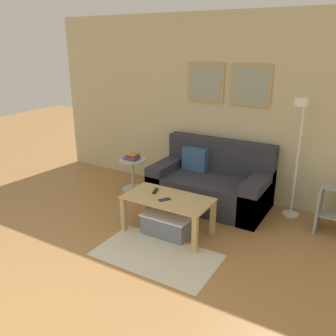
# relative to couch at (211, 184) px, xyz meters

# --- Properties ---
(wall_back) EXTENTS (5.60, 0.09, 2.55)m
(wall_back) POSITION_rel_couch_xyz_m (-0.16, 0.45, 0.99)
(wall_back) COLOR #C6BC93
(wall_back) RESTS_ON ground_plane
(area_rug) EXTENTS (1.31, 0.75, 0.01)m
(area_rug) POSITION_rel_couch_xyz_m (0.05, -1.50, -0.29)
(area_rug) COLOR beige
(area_rug) RESTS_ON ground_plane
(couch) EXTENTS (1.57, 0.87, 0.87)m
(couch) POSITION_rel_couch_xyz_m (0.00, 0.00, 0.00)
(couch) COLOR #2D2D38
(couch) RESTS_ON ground_plane
(coffee_table) EXTENTS (1.03, 0.55, 0.45)m
(coffee_table) POSITION_rel_couch_xyz_m (-0.10, -1.00, 0.07)
(coffee_table) COLOR tan
(coffee_table) RESTS_ON ground_plane
(storage_bin) EXTENTS (0.58, 0.39, 0.25)m
(storage_bin) POSITION_rel_couch_xyz_m (-0.09, -1.03, -0.16)
(storage_bin) COLOR slate
(storage_bin) RESTS_ON ground_plane
(floor_lamp) EXTENTS (0.22, 0.41, 1.56)m
(floor_lamp) POSITION_rel_couch_xyz_m (1.06, 0.10, 0.71)
(floor_lamp) COLOR white
(floor_lamp) RESTS_ON ground_plane
(side_table) EXTENTS (0.40, 0.40, 0.48)m
(side_table) POSITION_rel_couch_xyz_m (-1.24, -0.14, -0.00)
(side_table) COLOR silver
(side_table) RESTS_ON ground_plane
(book_stack) EXTENTS (0.23, 0.17, 0.10)m
(book_stack) POSITION_rel_couch_xyz_m (-1.24, -0.13, 0.24)
(book_stack) COLOR #4C4C51
(book_stack) RESTS_ON side_table
(remote_control) EXTENTS (0.09, 0.15, 0.02)m
(remote_control) POSITION_rel_couch_xyz_m (-0.32, -0.93, 0.17)
(remote_control) COLOR black
(remote_control) RESTS_ON coffee_table
(cell_phone) EXTENTS (0.13, 0.15, 0.01)m
(cell_phone) POSITION_rel_couch_xyz_m (-0.10, -1.08, 0.16)
(cell_phone) COLOR #1E2338
(cell_phone) RESTS_ON coffee_table
(step_stool) EXTENTS (0.38, 0.39, 0.53)m
(step_stool) POSITION_rel_couch_xyz_m (1.59, 0.02, -0.01)
(step_stool) COLOR #99999E
(step_stool) RESTS_ON ground_plane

